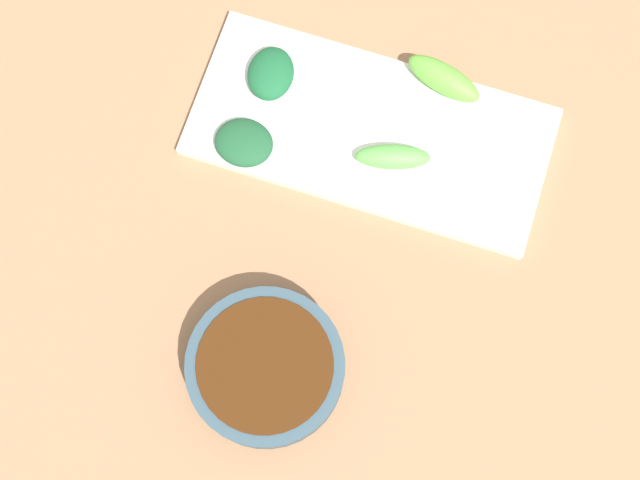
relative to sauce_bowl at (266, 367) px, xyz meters
name	(u,v)px	position (x,y,z in m)	size (l,w,h in m)	color
tabletop	(340,228)	(0.16, -0.02, -0.03)	(2.10, 2.10, 0.02)	#976E4E
sauce_bowl	(266,367)	(0.00, 0.00, 0.00)	(0.15, 0.15, 0.04)	#324A57
serving_plate	(370,131)	(0.26, -0.02, -0.02)	(0.17, 0.36, 0.01)	white
broccoli_leafy_0	(244,143)	(0.21, 0.09, 0.00)	(0.05, 0.06, 0.02)	#1D5230
broccoli_stalk_1	(393,157)	(0.24, -0.05, 0.00)	(0.03, 0.08, 0.02)	#5CB44B
broccoli_stalk_2	(444,79)	(0.33, -0.08, 0.00)	(0.03, 0.08, 0.03)	#64B93F
broccoli_leafy_3	(271,74)	(0.29, 0.09, 0.00)	(0.06, 0.05, 0.02)	#1A5B33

